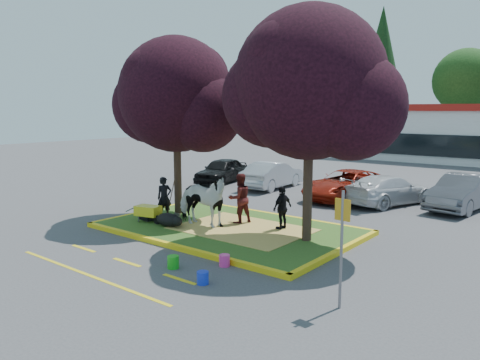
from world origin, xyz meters
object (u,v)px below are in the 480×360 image
Objects in this scene: handler at (164,198)px; sign_post at (342,237)px; bucket_blue at (203,278)px; car_black at (222,171)px; bucket_green at (173,262)px; calf at (169,220)px; wheelbarrow at (148,211)px; bucket_pink at (224,260)px; car_silver at (273,175)px; cow at (201,201)px.

sign_post is at bearing -86.88° from handler.
bucket_blue is 15.17m from car_black.
bucket_blue is (1.34, -0.32, -0.01)m from bucket_green.
wheelbarrow is (-0.96, -0.06, 0.18)m from calf.
sign_post is at bearing 13.97° from bucket_blue.
wheelbarrow reaches higher than calf.
wheelbarrow is 5.07× the size of bucket_pink.
calf reaches higher than bucket_pink.
car_silver reaches higher than bucket_pink.
sign_post reaches higher than bucket_pink.
bucket_blue is at bearing -143.76° from cow.
sign_post is 4.67m from bucket_green.
bucket_pink is at bearing -134.83° from cow.
car_black is (-9.57, 11.76, 0.53)m from bucket_blue.
bucket_green is at bearing -108.27° from handler.
sign_post is at bearing -52.26° from car_black.
car_silver reaches higher than wheelbarrow.
calf is 3.34× the size of bucket_pink.
handler is 5.10m from bucket_green.
handler is (-0.99, 0.73, 0.53)m from calf.
cow is 7.01m from sign_post.
sign_post reaches higher than car_silver.
handler is at bearing -73.31° from car_black.
wheelbarrow is at bearing -155.98° from handler.
bucket_green is at bearing -134.40° from bucket_pink.
sign_post reaches higher than wheelbarrow.
car_black is 3.23m from car_silver.
handler reaches higher than car_black.
bucket_green is (3.87, -3.24, -0.73)m from handler.
bucket_blue is at bearing -161.64° from sign_post.
cow is 4.92m from bucket_blue.
car_black is at bearing 131.09° from bucket_pink.
car_black is at bearing 101.16° from calf.
handler is at bearing 165.80° from sign_post.
car_black reaches higher than calf.
bucket_pink is 1.01× the size of bucket_blue.
car_black is (-4.36, 8.20, -0.22)m from handler.
handler reaches higher than calf.
handler is at bearing 79.68° from wheelbarrow.
handler is 4.91× the size of bucket_pink.
car_silver is (-3.02, 8.53, -0.34)m from cow.
calf is at bearing -104.66° from handler.
bucket_pink is 12.31m from car_silver.
cow is 10.35m from car_black.
handler reaches higher than bucket_pink.
bucket_blue is (5.21, -3.57, -0.75)m from handler.
sign_post reaches higher than bucket_blue.
handler is 0.37× the size of car_black.
bucket_pink is (3.80, -1.57, -0.22)m from calf.
calf is at bearing 120.03° from cow.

